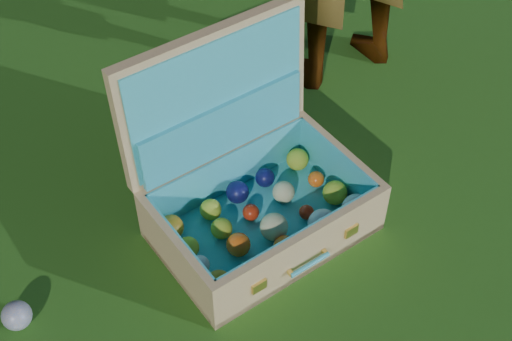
# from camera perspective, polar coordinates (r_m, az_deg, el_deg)

# --- Properties ---
(ground) EXTENTS (60.00, 60.00, 0.00)m
(ground) POSITION_cam_1_polar(r_m,az_deg,el_deg) (1.94, 2.66, -6.47)
(ground) COLOR #215114
(ground) RESTS_ON ground
(stray_ball) EXTENTS (0.07, 0.07, 0.07)m
(stray_ball) POSITION_cam_1_polar(r_m,az_deg,el_deg) (1.87, -18.60, -10.94)
(stray_ball) COLOR #4469B1
(stray_ball) RESTS_ON ground
(suitcase) EXTENTS (0.68, 0.60, 0.54)m
(suitcase) POSITION_cam_1_polar(r_m,az_deg,el_deg) (1.90, -0.53, -0.70)
(suitcase) COLOR tan
(suitcase) RESTS_ON ground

